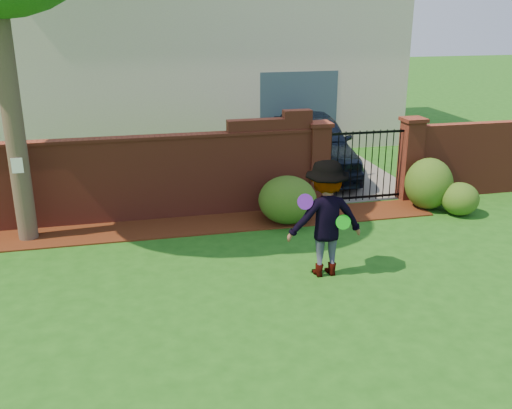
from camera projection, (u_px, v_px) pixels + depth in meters
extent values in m
cube|color=#1C5314|center=(251.00, 302.00, 8.73)|extent=(80.00, 80.00, 0.01)
cube|color=#3E190B|center=(168.00, 228.00, 11.60)|extent=(11.10, 1.08, 0.03)
cube|color=maroon|center=(104.00, 182.00, 11.68)|extent=(8.70, 0.25, 1.70)
cube|color=maroon|center=(270.00, 126.00, 12.10)|extent=(1.80, 0.25, 0.30)
cube|color=maroon|center=(297.00, 114.00, 12.15)|extent=(0.60, 0.25, 0.16)
cube|color=maroon|center=(100.00, 140.00, 11.39)|extent=(8.70, 0.31, 0.06)
cube|color=maroon|center=(488.00, 158.00, 13.56)|extent=(4.00, 0.25, 1.70)
cube|color=maroon|center=(318.00, 167.00, 12.64)|extent=(0.42, 0.42, 1.80)
cube|color=maroon|center=(319.00, 124.00, 12.34)|extent=(0.50, 0.50, 0.08)
cube|color=maroon|center=(410.00, 161.00, 13.12)|extent=(0.42, 0.42, 1.80)
cube|color=maroon|center=(414.00, 120.00, 12.81)|extent=(0.50, 0.50, 0.08)
cylinder|color=black|center=(330.00, 168.00, 12.72)|extent=(0.02, 0.02, 1.60)
cylinder|color=black|center=(337.00, 168.00, 12.75)|extent=(0.02, 0.02, 1.60)
cylinder|color=black|center=(344.00, 167.00, 12.79)|extent=(0.02, 0.02, 1.60)
cylinder|color=black|center=(351.00, 167.00, 12.82)|extent=(0.02, 0.02, 1.60)
cylinder|color=black|center=(358.00, 166.00, 12.86)|extent=(0.02, 0.02, 1.60)
cylinder|color=black|center=(365.00, 166.00, 12.89)|extent=(0.02, 0.02, 1.60)
cylinder|color=black|center=(372.00, 165.00, 12.93)|extent=(0.02, 0.02, 1.60)
cylinder|color=black|center=(378.00, 165.00, 12.96)|extent=(0.02, 0.02, 1.60)
cylinder|color=black|center=(385.00, 164.00, 13.00)|extent=(0.02, 0.02, 1.60)
cylinder|color=black|center=(392.00, 164.00, 13.03)|extent=(0.02, 0.02, 1.60)
cylinder|color=black|center=(398.00, 164.00, 13.07)|extent=(0.02, 0.02, 1.60)
cube|color=black|center=(363.00, 197.00, 13.13)|extent=(1.78, 0.03, 0.05)
cube|color=black|center=(367.00, 133.00, 12.65)|extent=(1.78, 0.03, 0.05)
cube|color=slate|center=(308.00, 159.00, 16.85)|extent=(3.20, 8.00, 0.01)
cube|color=beige|center=(200.00, 45.00, 19.02)|extent=(12.00, 6.00, 6.00)
cube|color=#384C5B|center=(298.00, 112.00, 17.43)|extent=(2.40, 0.12, 2.40)
imported|color=black|center=(313.00, 145.00, 14.99)|extent=(2.41, 4.89, 1.61)
cylinder|color=#443529|center=(3.00, 50.00, 9.95)|extent=(0.36, 0.36, 7.00)
cube|color=white|center=(17.00, 166.00, 10.43)|extent=(0.20, 0.01, 0.28)
ellipsoid|color=#234D17|center=(287.00, 200.00, 11.78)|extent=(1.19, 1.19, 0.97)
ellipsoid|color=#234D17|center=(429.00, 184.00, 12.58)|extent=(1.03, 1.03, 1.13)
ellipsoid|color=#234D17|center=(460.00, 199.00, 12.26)|extent=(0.79, 0.79, 0.70)
imported|color=gray|center=(326.00, 219.00, 9.31)|extent=(1.26, 0.73, 1.94)
cylinder|color=#6A1DBA|center=(305.00, 202.00, 9.06)|extent=(0.26, 0.10, 0.25)
cylinder|color=#17B21B|center=(343.00, 222.00, 9.17)|extent=(0.25, 0.11, 0.24)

